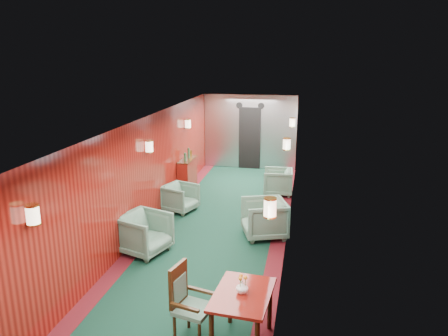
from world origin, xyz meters
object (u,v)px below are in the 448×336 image
Objects in this scene: credenza at (187,174)px; side_chair at (187,299)px; dining_table at (243,302)px; armchair_left_near at (144,233)px; armchair_left_far at (180,198)px; armchair_right_far at (278,182)px; armchair_right_near at (264,218)px.

side_chair is at bearing -74.50° from credenza.
dining_table is 3.24m from armchair_left_near.
armchair_left_far is at bearing 121.63° from side_chair.
armchair_right_far is (2.45, 0.16, -0.12)m from credenza.
armchair_left_far is (0.03, 2.29, -0.06)m from armchair_left_near.
armchair_left_far is 0.83× the size of armchair_right_near.
dining_table is 1.23× the size of armchair_right_near.
armchair_right_near is at bearing 96.24° from dining_table.
credenza is at bearing -89.17° from armchair_right_far.
side_chair is 0.88× the size of credenza.
armchair_left_far is (-1.46, 4.61, -0.24)m from side_chair.
armchair_left_far is at bearing -80.74° from credenza.
armchair_left_far is (-2.20, 4.64, -0.31)m from dining_table.
credenza is 1.64× the size of armchair_left_far.
armchair_right_far is at bearing 97.41° from side_chair.
credenza is 3.57m from armchair_right_near.
armchair_left_near is 2.29m from armchair_left_far.
armchair_left_near is (-1.48, 2.32, -0.18)m from side_chair.
armchair_left_near is at bearing -32.02° from armchair_right_far.
armchair_left_near reaches higher than armchair_right_far.
armchair_left_far is at bearing -55.07° from armchair_right_far.
armchair_left_far is 2.78m from armchair_right_far.
armchair_right_near reaches higher than armchair_left_near.
credenza reaches higher than side_chair.
dining_table is 5.14m from armchair_left_far.
armchair_right_near reaches higher than armchair_left_far.
credenza is 3.85m from armchair_left_near.
armchair_left_near is 2.45m from armchair_right_near.
credenza is at bearing 28.38° from armchair_left_far.
armchair_right_far is at bearing -10.10° from armchair_left_near.
armchair_left_near is at bearing -80.28° from armchair_right_near.
dining_table reaches higher than armchair_left_far.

